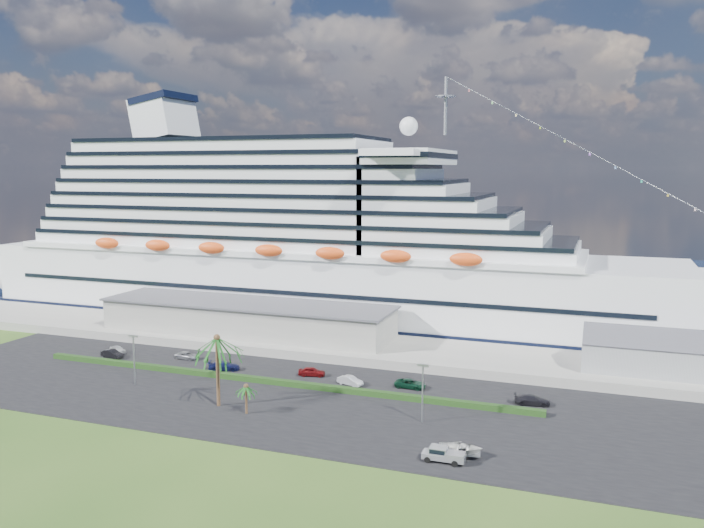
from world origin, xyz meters
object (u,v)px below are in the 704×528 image
at_px(parked_car_3, 224,366).
at_px(boat_trailer, 460,448).
at_px(cruise_ship, 309,248).
at_px(pickup_truck, 443,454).

height_order(parked_car_3, boat_trailer, boat_trailer).
relative_size(parked_car_3, boat_trailer, 0.87).
distance_m(cruise_ship, boat_trailer, 83.35).
xyz_separation_m(cruise_ship, boat_trailer, (48.82, -65.77, -15.43)).
bearing_deg(cruise_ship, pickup_truck, -55.22).
relative_size(parked_car_3, pickup_truck, 1.04).
distance_m(cruise_ship, pickup_truck, 84.06).
bearing_deg(boat_trailer, pickup_truck, -129.26).
bearing_deg(pickup_truck, parked_car_3, 151.58).
height_order(pickup_truck, boat_trailer, pickup_truck).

